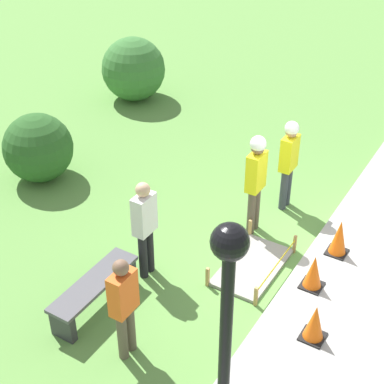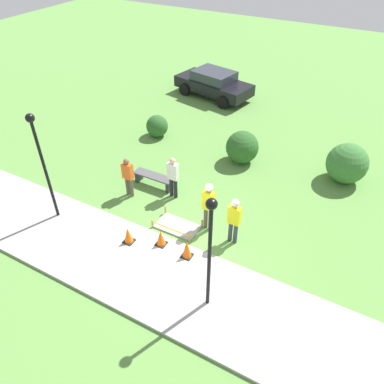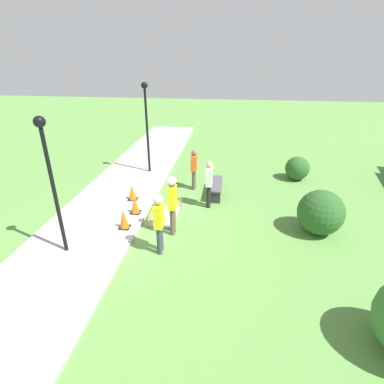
# 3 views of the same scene
# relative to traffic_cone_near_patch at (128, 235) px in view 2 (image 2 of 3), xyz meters

# --- Properties ---
(ground_plane) EXTENTS (60.00, 60.00, 0.00)m
(ground_plane) POSITION_rel_traffic_cone_near_patch_xyz_m (1.70, 0.80, -0.39)
(ground_plane) COLOR #5B8E42
(sidewalk) EXTENTS (28.00, 3.07, 0.10)m
(sidewalk) POSITION_rel_traffic_cone_near_patch_xyz_m (1.70, -0.73, -0.34)
(sidewalk) COLOR #9E9E99
(sidewalk) RESTS_ON ground_plane
(wet_concrete_patch) EXTENTS (1.53, 0.89, 0.35)m
(wet_concrete_patch) POSITION_rel_traffic_cone_near_patch_xyz_m (0.99, 1.44, -0.35)
(wet_concrete_patch) COLOR gray
(wet_concrete_patch) RESTS_ON ground_plane
(traffic_cone_near_patch) EXTENTS (0.34, 0.34, 0.59)m
(traffic_cone_near_patch) POSITION_rel_traffic_cone_near_patch_xyz_m (0.00, 0.00, 0.00)
(traffic_cone_near_patch) COLOR black
(traffic_cone_near_patch) RESTS_ON sidewalk
(traffic_cone_far_patch) EXTENTS (0.34, 0.34, 0.59)m
(traffic_cone_far_patch) POSITION_rel_traffic_cone_near_patch_xyz_m (0.99, 0.41, 0.00)
(traffic_cone_far_patch) COLOR black
(traffic_cone_far_patch) RESTS_ON sidewalk
(traffic_cone_sidewalk_edge) EXTENTS (0.34, 0.34, 0.65)m
(traffic_cone_sidewalk_edge) POSITION_rel_traffic_cone_near_patch_xyz_m (1.98, 0.36, 0.03)
(traffic_cone_sidewalk_edge) COLOR black
(traffic_cone_sidewalk_edge) RESTS_ON sidewalk
(park_bench) EXTENTS (1.64, 0.44, 0.50)m
(park_bench) POSITION_rel_traffic_cone_near_patch_xyz_m (-1.04, 3.07, -0.04)
(park_bench) COLOR #2D2D33
(park_bench) RESTS_ON ground_plane
(worker_supervisor) EXTENTS (0.40, 0.26, 1.78)m
(worker_supervisor) POSITION_rel_traffic_cone_near_patch_xyz_m (2.93, 1.73, 0.67)
(worker_supervisor) COLOR #383D47
(worker_supervisor) RESTS_ON ground_plane
(worker_assistant) EXTENTS (0.40, 0.27, 1.90)m
(worker_assistant) POSITION_rel_traffic_cone_near_patch_xyz_m (1.93, 1.91, 0.76)
(worker_assistant) COLOR brown
(worker_assistant) RESTS_ON ground_plane
(bystander_in_orange_shirt) EXTENTS (0.40, 0.22, 1.65)m
(bystander_in_orange_shirt) POSITION_rel_traffic_cone_near_patch_xyz_m (-1.51, 2.12, 0.54)
(bystander_in_orange_shirt) COLOR brown
(bystander_in_orange_shirt) RESTS_ON ground_plane
(bystander_in_gray_shirt) EXTENTS (0.40, 0.23, 1.73)m
(bystander_in_gray_shirt) POSITION_rel_traffic_cone_near_patch_xyz_m (0.00, 2.85, 0.59)
(bystander_in_gray_shirt) COLOR black
(bystander_in_gray_shirt) RESTS_ON ground_plane
(lamppost_near) EXTENTS (0.28, 0.28, 3.70)m
(lamppost_near) POSITION_rel_traffic_cone_near_patch_xyz_m (3.33, -0.86, 2.15)
(lamppost_near) COLOR black
(lamppost_near) RESTS_ON sidewalk
(lamppost_far) EXTENTS (0.28, 0.28, 3.93)m
(lamppost_far) POSITION_rel_traffic_cone_near_patch_xyz_m (-3.01, -0.14, 2.28)
(lamppost_far) COLOR black
(lamppost_far) RESTS_ON sidewalk
(parked_car_black) EXTENTS (4.67, 2.72, 1.48)m
(parked_car_black) POSITION_rel_traffic_cone_near_patch_xyz_m (-2.78, 11.91, 0.39)
(parked_car_black) COLOR black
(parked_car_black) RESTS_ON ground_plane
(shrub_rounded_near) EXTENTS (1.39, 1.39, 1.39)m
(shrub_rounded_near) POSITION_rel_traffic_cone_near_patch_xyz_m (1.29, 6.37, 0.31)
(shrub_rounded_near) COLOR #285623
(shrub_rounded_near) RESTS_ON ground_plane
(shrub_rounded_mid) EXTENTS (1.04, 1.04, 1.04)m
(shrub_rounded_mid) POSITION_rel_traffic_cone_near_patch_xyz_m (-3.09, 6.50, 0.13)
(shrub_rounded_mid) COLOR #285623
(shrub_rounded_mid) RESTS_ON ground_plane
(shrub_rounded_far) EXTENTS (1.61, 1.61, 1.61)m
(shrub_rounded_far) POSITION_rel_traffic_cone_near_patch_xyz_m (5.44, 7.05, 0.41)
(shrub_rounded_far) COLOR #387033
(shrub_rounded_far) RESTS_ON ground_plane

